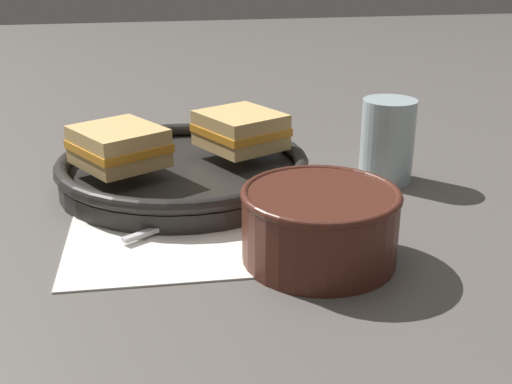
{
  "coord_description": "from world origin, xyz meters",
  "views": [
    {
      "loc": [
        -0.09,
        -0.63,
        0.3
      ],
      "look_at": [
        0.04,
        0.02,
        0.04
      ],
      "focal_mm": 45.0,
      "sensor_mm": 36.0,
      "label": 1
    }
  ],
  "objects_px": {
    "spoon": "(211,211)",
    "sandwich_near_left": "(240,130)",
    "sandwich_near_right": "(119,146)",
    "soup_bowl": "(320,221)",
    "skillet": "(183,170)",
    "drinking_glass": "(387,141)"
  },
  "relations": [
    {
      "from": "spoon",
      "to": "soup_bowl",
      "type": "bearing_deg",
      "value": -84.44
    },
    {
      "from": "skillet",
      "to": "sandwich_near_left",
      "type": "distance_m",
      "value": 0.09
    },
    {
      "from": "drinking_glass",
      "to": "sandwich_near_left",
      "type": "bearing_deg",
      "value": 164.86
    },
    {
      "from": "skillet",
      "to": "sandwich_near_left",
      "type": "height_order",
      "value": "sandwich_near_left"
    },
    {
      "from": "spoon",
      "to": "sandwich_near_left",
      "type": "distance_m",
      "value": 0.15
    },
    {
      "from": "drinking_glass",
      "to": "spoon",
      "type": "bearing_deg",
      "value": -161.85
    },
    {
      "from": "soup_bowl",
      "to": "spoon",
      "type": "bearing_deg",
      "value": 126.53
    },
    {
      "from": "spoon",
      "to": "skillet",
      "type": "height_order",
      "value": "skillet"
    },
    {
      "from": "spoon",
      "to": "sandwich_near_right",
      "type": "relative_size",
      "value": 1.11
    },
    {
      "from": "skillet",
      "to": "sandwich_near_left",
      "type": "bearing_deg",
      "value": 14.63
    },
    {
      "from": "spoon",
      "to": "sandwich_near_right",
      "type": "xyz_separation_m",
      "value": [
        -0.1,
        0.09,
        0.06
      ]
    },
    {
      "from": "sandwich_near_left",
      "to": "drinking_glass",
      "type": "bearing_deg",
      "value": -15.14
    },
    {
      "from": "skillet",
      "to": "soup_bowl",
      "type": "bearing_deg",
      "value": -64.36
    },
    {
      "from": "sandwich_near_right",
      "to": "soup_bowl",
      "type": "bearing_deg",
      "value": -48.15
    },
    {
      "from": "spoon",
      "to": "sandwich_near_left",
      "type": "relative_size",
      "value": 1.12
    },
    {
      "from": "soup_bowl",
      "to": "sandwich_near_right",
      "type": "height_order",
      "value": "sandwich_near_right"
    },
    {
      "from": "sandwich_near_left",
      "to": "sandwich_near_right",
      "type": "relative_size",
      "value": 0.98
    },
    {
      "from": "soup_bowl",
      "to": "sandwich_near_left",
      "type": "bearing_deg",
      "value": 97.49
    },
    {
      "from": "soup_bowl",
      "to": "skillet",
      "type": "bearing_deg",
      "value": 115.64
    },
    {
      "from": "soup_bowl",
      "to": "sandwich_near_right",
      "type": "relative_size",
      "value": 1.15
    },
    {
      "from": "soup_bowl",
      "to": "skillet",
      "type": "relative_size",
      "value": 0.48
    },
    {
      "from": "skillet",
      "to": "drinking_glass",
      "type": "height_order",
      "value": "drinking_glass"
    }
  ]
}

